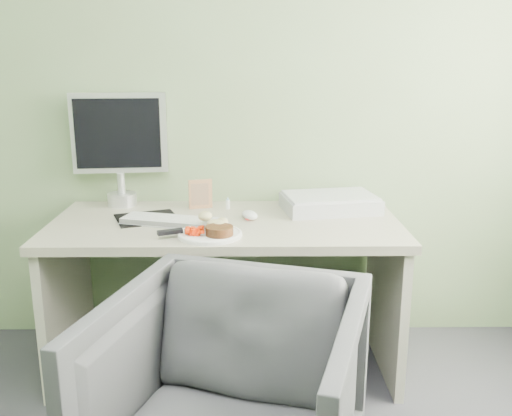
{
  "coord_description": "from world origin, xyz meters",
  "views": [
    {
      "loc": [
        0.11,
        -0.9,
        1.46
      ],
      "look_at": [
        0.14,
        1.5,
        0.82
      ],
      "focal_mm": 40.0,
      "sensor_mm": 36.0,
      "label": 1
    }
  ],
  "objects_px": {
    "scanner": "(330,204)",
    "desk_chair": "(231,405)",
    "desk": "(226,258)",
    "plate": "(210,234)",
    "monitor": "(120,143)"
  },
  "relations": [
    {
      "from": "plate",
      "to": "desk_chair",
      "type": "bearing_deg",
      "value": -81.24
    },
    {
      "from": "scanner",
      "to": "monitor",
      "type": "xyz_separation_m",
      "value": [
        -1.04,
        0.13,
        0.28
      ]
    },
    {
      "from": "plate",
      "to": "desk_chair",
      "type": "xyz_separation_m",
      "value": [
        0.1,
        -0.68,
        -0.37
      ]
    },
    {
      "from": "monitor",
      "to": "desk_chair",
      "type": "height_order",
      "value": "monitor"
    },
    {
      "from": "scanner",
      "to": "monitor",
      "type": "distance_m",
      "value": 1.09
    },
    {
      "from": "scanner",
      "to": "monitor",
      "type": "height_order",
      "value": "monitor"
    },
    {
      "from": "plate",
      "to": "scanner",
      "type": "relative_size",
      "value": 0.61
    },
    {
      "from": "scanner",
      "to": "plate",
      "type": "bearing_deg",
      "value": -153.49
    },
    {
      "from": "desk",
      "to": "scanner",
      "type": "distance_m",
      "value": 0.58
    },
    {
      "from": "scanner",
      "to": "monitor",
      "type": "bearing_deg",
      "value": 162.91
    },
    {
      "from": "desk",
      "to": "plate",
      "type": "relative_size",
      "value": 5.92
    },
    {
      "from": "scanner",
      "to": "desk_chair",
      "type": "distance_m",
      "value": 1.24
    },
    {
      "from": "desk",
      "to": "scanner",
      "type": "bearing_deg",
      "value": 19.64
    },
    {
      "from": "desk",
      "to": "scanner",
      "type": "relative_size",
      "value": 3.58
    },
    {
      "from": "monitor",
      "to": "desk_chair",
      "type": "distance_m",
      "value": 1.51
    }
  ]
}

